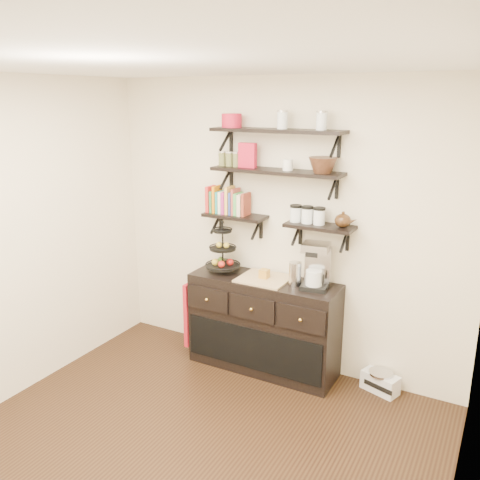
% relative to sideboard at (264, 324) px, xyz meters
% --- Properties ---
extents(floor, '(3.50, 3.50, 0.00)m').
position_rel_sideboard_xyz_m(floor, '(0.05, -1.51, -0.45)').
color(floor, black).
rests_on(floor, ground).
extents(ceiling, '(3.50, 3.50, 0.02)m').
position_rel_sideboard_xyz_m(ceiling, '(0.05, -1.51, 2.25)').
color(ceiling, white).
rests_on(ceiling, back_wall).
extents(back_wall, '(3.50, 0.02, 2.70)m').
position_rel_sideboard_xyz_m(back_wall, '(0.05, 0.24, 0.90)').
color(back_wall, beige).
rests_on(back_wall, ground).
extents(right_wall, '(0.02, 3.50, 2.70)m').
position_rel_sideboard_xyz_m(right_wall, '(1.80, -1.51, 0.90)').
color(right_wall, beige).
rests_on(right_wall, ground).
extents(shelf_top, '(1.20, 0.27, 0.23)m').
position_rel_sideboard_xyz_m(shelf_top, '(0.05, 0.10, 1.78)').
color(shelf_top, black).
rests_on(shelf_top, back_wall).
extents(shelf_mid, '(1.20, 0.27, 0.23)m').
position_rel_sideboard_xyz_m(shelf_mid, '(0.05, 0.10, 1.43)').
color(shelf_mid, black).
rests_on(shelf_mid, back_wall).
extents(shelf_low_left, '(0.60, 0.25, 0.23)m').
position_rel_sideboard_xyz_m(shelf_low_left, '(-0.37, 0.12, 0.98)').
color(shelf_low_left, black).
rests_on(shelf_low_left, back_wall).
extents(shelf_low_right, '(0.60, 0.25, 0.23)m').
position_rel_sideboard_xyz_m(shelf_low_right, '(0.47, 0.12, 0.98)').
color(shelf_low_right, black).
rests_on(shelf_low_right, back_wall).
extents(cookbooks, '(0.43, 0.15, 0.26)m').
position_rel_sideboard_xyz_m(cookbooks, '(-0.42, 0.12, 1.11)').
color(cookbooks, red).
rests_on(cookbooks, shelf_low_left).
extents(glass_canisters, '(0.32, 0.10, 0.13)m').
position_rel_sideboard_xyz_m(glass_canisters, '(0.35, 0.12, 1.06)').
color(glass_canisters, silver).
rests_on(glass_canisters, shelf_low_right).
extents(sideboard, '(1.40, 0.50, 0.92)m').
position_rel_sideboard_xyz_m(sideboard, '(0.00, 0.00, 0.00)').
color(sideboard, black).
rests_on(sideboard, floor).
extents(fruit_stand, '(0.33, 0.33, 0.48)m').
position_rel_sideboard_xyz_m(fruit_stand, '(-0.44, 0.00, 0.61)').
color(fruit_stand, black).
rests_on(fruit_stand, sideboard).
extents(candle, '(0.08, 0.08, 0.08)m').
position_rel_sideboard_xyz_m(candle, '(0.00, 0.00, 0.50)').
color(candle, '#B07B28').
rests_on(candle, sideboard).
extents(coffee_maker, '(0.25, 0.25, 0.41)m').
position_rel_sideboard_xyz_m(coffee_maker, '(0.49, 0.03, 0.64)').
color(coffee_maker, black).
rests_on(coffee_maker, sideboard).
extents(thermal_carafe, '(0.11, 0.11, 0.22)m').
position_rel_sideboard_xyz_m(thermal_carafe, '(0.31, -0.02, 0.56)').
color(thermal_carafe, silver).
rests_on(thermal_carafe, sideboard).
extents(apron, '(0.04, 0.28, 0.65)m').
position_rel_sideboard_xyz_m(apron, '(-0.73, -0.10, 0.01)').
color(apron, '#9F1311').
rests_on(apron, sideboard).
extents(radio, '(0.35, 0.27, 0.19)m').
position_rel_sideboard_xyz_m(radio, '(1.09, 0.12, -0.36)').
color(radio, silver).
rests_on(radio, floor).
extents(recipe_box, '(0.16, 0.07, 0.22)m').
position_rel_sideboard_xyz_m(recipe_box, '(-0.23, 0.10, 1.56)').
color(recipe_box, '#B3142E').
rests_on(recipe_box, shelf_mid).
extents(walnut_bowl, '(0.24, 0.24, 0.13)m').
position_rel_sideboard_xyz_m(walnut_bowl, '(0.48, 0.10, 1.51)').
color(walnut_bowl, black).
rests_on(walnut_bowl, shelf_mid).
extents(ramekins, '(0.09, 0.09, 0.10)m').
position_rel_sideboard_xyz_m(ramekins, '(0.16, 0.10, 1.50)').
color(ramekins, white).
rests_on(ramekins, shelf_mid).
extents(teapot, '(0.20, 0.16, 0.14)m').
position_rel_sideboard_xyz_m(teapot, '(0.67, 0.12, 1.07)').
color(teapot, '#362110').
rests_on(teapot, shelf_low_right).
extents(red_pot, '(0.18, 0.18, 0.12)m').
position_rel_sideboard_xyz_m(red_pot, '(-0.39, 0.10, 1.86)').
color(red_pot, '#B3142E').
rests_on(red_pot, shelf_top).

